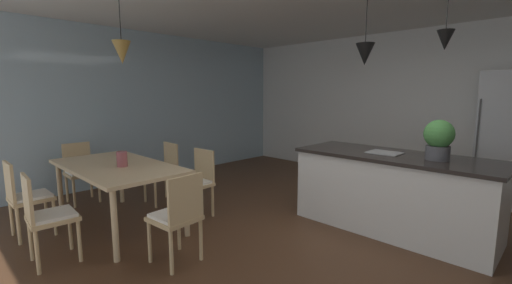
{
  "coord_description": "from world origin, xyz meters",
  "views": [
    {
      "loc": [
        1.68,
        -2.94,
        1.6
      ],
      "look_at": [
        -1.19,
        0.02,
        0.99
      ],
      "focal_mm": 23.1,
      "sensor_mm": 36.0,
      "label": 1
    }
  ],
  "objects_px": {
    "chair_window_end": "(81,170)",
    "potted_plant_on_island": "(439,138)",
    "chair_kitchen_end": "(178,215)",
    "refrigerator": "(507,139)",
    "kitchen_island": "(393,191)",
    "chair_far_right": "(197,181)",
    "chair_near_right": "(46,215)",
    "chair_near_left": "(26,196)",
    "chair_far_left": "(163,170)",
    "vase_on_dining_table": "(122,159)",
    "dining_table": "(117,170)"
  },
  "relations": [
    {
      "from": "chair_near_right",
      "to": "chair_window_end",
      "type": "bearing_deg",
      "value": 153.5
    },
    {
      "from": "refrigerator",
      "to": "chair_near_left",
      "type": "bearing_deg",
      "value": -125.58
    },
    {
      "from": "chair_kitchen_end",
      "to": "potted_plant_on_island",
      "type": "xyz_separation_m",
      "value": [
        1.56,
        2.2,
        0.65
      ]
    },
    {
      "from": "chair_far_right",
      "to": "chair_far_left",
      "type": "height_order",
      "value": "same"
    },
    {
      "from": "kitchen_island",
      "to": "refrigerator",
      "type": "distance_m",
      "value": 2.21
    },
    {
      "from": "dining_table",
      "to": "potted_plant_on_island",
      "type": "distance_m",
      "value": 3.63
    },
    {
      "from": "chair_near_right",
      "to": "chair_far_right",
      "type": "xyz_separation_m",
      "value": [
        0.0,
        1.7,
        0.0
      ]
    },
    {
      "from": "dining_table",
      "to": "chair_far_left",
      "type": "xyz_separation_m",
      "value": [
        -0.41,
        0.85,
        -0.21
      ]
    },
    {
      "from": "kitchen_island",
      "to": "chair_far_left",
      "type": "bearing_deg",
      "value": -154.43
    },
    {
      "from": "chair_near_right",
      "to": "vase_on_dining_table",
      "type": "relative_size",
      "value": 4.92
    },
    {
      "from": "chair_window_end",
      "to": "kitchen_island",
      "type": "relative_size",
      "value": 0.4
    },
    {
      "from": "chair_kitchen_end",
      "to": "potted_plant_on_island",
      "type": "height_order",
      "value": "potted_plant_on_island"
    },
    {
      "from": "dining_table",
      "to": "potted_plant_on_island",
      "type": "relative_size",
      "value": 4.35
    },
    {
      "from": "dining_table",
      "to": "chair_kitchen_end",
      "type": "xyz_separation_m",
      "value": [
        1.29,
        0.0,
        -0.21
      ]
    },
    {
      "from": "dining_table",
      "to": "vase_on_dining_table",
      "type": "relative_size",
      "value": 10.45
    },
    {
      "from": "kitchen_island",
      "to": "vase_on_dining_table",
      "type": "bearing_deg",
      "value": -135.91
    },
    {
      "from": "vase_on_dining_table",
      "to": "refrigerator",
      "type": "bearing_deg",
      "value": 53.97
    },
    {
      "from": "refrigerator",
      "to": "chair_kitchen_end",
      "type": "bearing_deg",
      "value": -114.41
    },
    {
      "from": "dining_table",
      "to": "chair_window_end",
      "type": "distance_m",
      "value": 1.31
    },
    {
      "from": "kitchen_island",
      "to": "refrigerator",
      "type": "xyz_separation_m",
      "value": [
        0.79,
        2.0,
        0.49
      ]
    },
    {
      "from": "chair_window_end",
      "to": "chair_kitchen_end",
      "type": "bearing_deg",
      "value": 0.06
    },
    {
      "from": "refrigerator",
      "to": "chair_window_end",
      "type": "bearing_deg",
      "value": -136.91
    },
    {
      "from": "chair_far_right",
      "to": "chair_far_left",
      "type": "relative_size",
      "value": 1.0
    },
    {
      "from": "chair_near_right",
      "to": "chair_window_end",
      "type": "height_order",
      "value": "same"
    },
    {
      "from": "chair_window_end",
      "to": "potted_plant_on_island",
      "type": "height_order",
      "value": "potted_plant_on_island"
    },
    {
      "from": "chair_kitchen_end",
      "to": "chair_far_right",
      "type": "height_order",
      "value": "same"
    },
    {
      "from": "dining_table",
      "to": "chair_kitchen_end",
      "type": "relative_size",
      "value": 2.12
    },
    {
      "from": "chair_far_right",
      "to": "potted_plant_on_island",
      "type": "height_order",
      "value": "potted_plant_on_island"
    },
    {
      "from": "chair_window_end",
      "to": "potted_plant_on_island",
      "type": "xyz_separation_m",
      "value": [
        4.15,
        2.2,
        0.65
      ]
    },
    {
      "from": "kitchen_island",
      "to": "dining_table",
      "type": "bearing_deg",
      "value": -137.62
    },
    {
      "from": "refrigerator",
      "to": "potted_plant_on_island",
      "type": "distance_m",
      "value": 2.04
    },
    {
      "from": "dining_table",
      "to": "chair_kitchen_end",
      "type": "height_order",
      "value": "chair_kitchen_end"
    },
    {
      "from": "chair_window_end",
      "to": "vase_on_dining_table",
      "type": "bearing_deg",
      "value": 0.22
    },
    {
      "from": "vase_on_dining_table",
      "to": "chair_window_end",
      "type": "bearing_deg",
      "value": -179.78
    },
    {
      "from": "vase_on_dining_table",
      "to": "chair_far_right",
      "type": "bearing_deg",
      "value": 72.4
    },
    {
      "from": "chair_far_right",
      "to": "refrigerator",
      "type": "xyz_separation_m",
      "value": [
        2.79,
        3.36,
        0.48
      ]
    },
    {
      "from": "potted_plant_on_island",
      "to": "chair_near_right",
      "type": "bearing_deg",
      "value": -128.67
    },
    {
      "from": "dining_table",
      "to": "refrigerator",
      "type": "relative_size",
      "value": 0.97
    },
    {
      "from": "chair_kitchen_end",
      "to": "refrigerator",
      "type": "relative_size",
      "value": 0.46
    },
    {
      "from": "chair_kitchen_end",
      "to": "potted_plant_on_island",
      "type": "bearing_deg",
      "value": 54.62
    },
    {
      "from": "chair_near_right",
      "to": "chair_far_left",
      "type": "relative_size",
      "value": 1.0
    },
    {
      "from": "refrigerator",
      "to": "vase_on_dining_table",
      "type": "xyz_separation_m",
      "value": [
        -3.05,
        -4.2,
        -0.11
      ]
    },
    {
      "from": "chair_far_left",
      "to": "potted_plant_on_island",
      "type": "relative_size",
      "value": 2.05
    },
    {
      "from": "chair_near_right",
      "to": "potted_plant_on_island",
      "type": "relative_size",
      "value": 2.05
    },
    {
      "from": "refrigerator",
      "to": "kitchen_island",
      "type": "bearing_deg",
      "value": -111.46
    },
    {
      "from": "kitchen_island",
      "to": "potted_plant_on_island",
      "type": "bearing_deg",
      "value": 0.0
    },
    {
      "from": "chair_near_left",
      "to": "potted_plant_on_island",
      "type": "xyz_separation_m",
      "value": [
        3.27,
        3.05,
        0.65
      ]
    },
    {
      "from": "chair_far_right",
      "to": "vase_on_dining_table",
      "type": "bearing_deg",
      "value": -107.6
    },
    {
      "from": "chair_near_right",
      "to": "kitchen_island",
      "type": "height_order",
      "value": "kitchen_island"
    },
    {
      "from": "chair_near_left",
      "to": "chair_far_left",
      "type": "distance_m",
      "value": 1.7
    }
  ]
}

